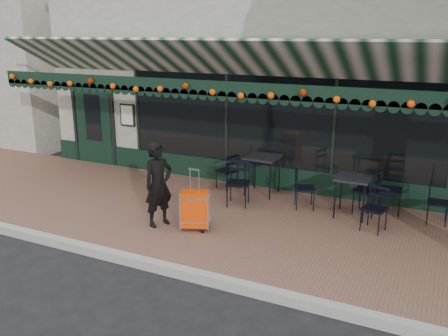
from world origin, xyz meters
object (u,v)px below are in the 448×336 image
at_px(chair_a_extra, 438,203).
at_px(cafe_table_b, 263,160).
at_px(cafe_table_a, 353,181).
at_px(chair_b_right, 305,189).
at_px(chair_b_front, 238,184).
at_px(woman, 158,185).
at_px(suitcase, 195,210).
at_px(chair_b_left, 227,171).
at_px(chair_a_front, 374,209).
at_px(chair_a_left, 367,191).
at_px(chair_a_right, 391,191).

bearing_deg(chair_a_extra, cafe_table_b, 86.00).
bearing_deg(cafe_table_b, cafe_table_a, -13.37).
xyz_separation_m(cafe_table_a, chair_b_right, (-0.91, 0.03, -0.29)).
relative_size(cafe_table_b, chair_a_extra, 1.10).
bearing_deg(chair_b_right, chair_b_front, 86.03).
height_order(woman, suitcase, woman).
height_order(chair_b_left, chair_b_front, chair_b_front).
distance_m(suitcase, chair_a_extra, 4.35).
bearing_deg(suitcase, chair_a_front, 2.87).
xyz_separation_m(cafe_table_a, cafe_table_b, (-1.97, 0.47, 0.06)).
height_order(woman, chair_b_left, woman).
bearing_deg(cafe_table_b, suitcase, -98.84).
bearing_deg(woman, chair_b_left, 19.20).
relative_size(cafe_table_a, chair_a_left, 0.84).
distance_m(chair_b_left, chair_b_front, 1.05).
xyz_separation_m(cafe_table_b, chair_a_front, (2.45, -0.99, -0.35)).
height_order(chair_a_extra, chair_b_front, chair_b_front).
bearing_deg(chair_b_left, woman, 16.43).
xyz_separation_m(chair_a_left, chair_a_front, (0.26, -0.76, -0.06)).
relative_size(woman, cafe_table_a, 1.97).
xyz_separation_m(suitcase, chair_a_front, (2.81, 1.30, 0.03)).
distance_m(suitcase, chair_b_right, 2.33).
bearing_deg(chair_b_left, cafe_table_a, 102.58).
bearing_deg(chair_b_right, chair_b_left, 54.86).
distance_m(woman, cafe_table_a, 3.55).
bearing_deg(suitcase, chair_a_right, 16.12).
bearing_deg(chair_a_front, chair_a_extra, 55.00).
relative_size(woman, suitcase, 1.38).
height_order(chair_a_right, chair_b_left, chair_a_right).
bearing_deg(suitcase, chair_a_left, 16.86).
xyz_separation_m(woman, chair_b_right, (2.09, 1.93, -0.36)).
relative_size(chair_a_extra, chair_b_left, 0.94).
relative_size(cafe_table_b, chair_b_right, 1.05).
relative_size(suitcase, chair_b_right, 1.38).
height_order(chair_a_front, chair_b_left, chair_b_left).
bearing_deg(chair_b_left, suitcase, 33.15).
bearing_deg(cafe_table_b, chair_a_left, -6.00).
distance_m(chair_a_extra, chair_b_front, 3.68).
bearing_deg(woman, chair_a_right, -32.05).
height_order(cafe_table_b, chair_b_left, cafe_table_b).
relative_size(woman, chair_a_right, 1.71).
relative_size(suitcase, chair_b_left, 1.36).
height_order(suitcase, chair_b_right, suitcase).
bearing_deg(cafe_table_b, woman, -113.47).
relative_size(cafe_table_b, chair_b_left, 1.03).
bearing_deg(chair_b_front, chair_b_left, 113.89).
bearing_deg(chair_a_extra, chair_b_right, 95.57).
bearing_deg(chair_b_left, cafe_table_b, 113.28).
height_order(chair_b_right, chair_b_front, chair_b_front).
bearing_deg(chair_b_front, chair_a_extra, -2.28).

